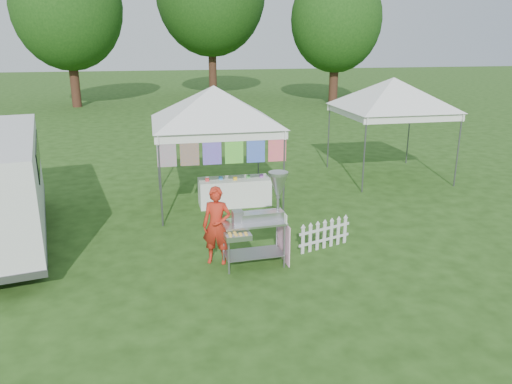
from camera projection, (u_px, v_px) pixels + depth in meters
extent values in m
plane|color=#214012|center=(240.00, 258.00, 9.72)|extent=(120.00, 120.00, 0.00)
cylinder|color=#59595E|center=(160.00, 182.00, 11.08)|extent=(0.04, 0.04, 2.10)
cylinder|color=#59595E|center=(284.00, 175.00, 11.63)|extent=(0.04, 0.04, 2.10)
cylinder|color=#59595E|center=(158.00, 154.00, 13.73)|extent=(0.04, 0.04, 2.10)
cylinder|color=#59595E|center=(258.00, 149.00, 14.29)|extent=(0.04, 0.04, 2.10)
cube|color=white|center=(223.00, 137.00, 11.07)|extent=(3.00, 0.03, 0.22)
cube|color=white|center=(208.00, 118.00, 13.73)|extent=(3.00, 0.03, 0.22)
pyramid|color=white|center=(214.00, 85.00, 12.10)|extent=(4.24, 4.24, 0.90)
cylinder|color=#59595E|center=(223.00, 133.00, 11.05)|extent=(3.00, 0.03, 0.03)
cube|color=#30B793|center=(167.00, 151.00, 10.91)|extent=(0.42, 0.01, 0.70)
cube|color=orange|center=(189.00, 150.00, 11.01)|extent=(0.42, 0.01, 0.70)
cube|color=#A0169E|center=(212.00, 149.00, 11.10)|extent=(0.42, 0.01, 0.70)
cube|color=green|center=(234.00, 148.00, 11.20)|extent=(0.42, 0.01, 0.70)
cube|color=#1724BF|center=(256.00, 147.00, 11.30)|extent=(0.42, 0.01, 0.70)
cube|color=#DC1B9D|center=(277.00, 146.00, 11.40)|extent=(0.42, 0.01, 0.70)
cylinder|color=#59595E|center=(364.00, 155.00, 13.56)|extent=(0.04, 0.04, 2.10)
cylinder|color=#59595E|center=(458.00, 151.00, 14.11)|extent=(0.04, 0.04, 2.10)
cylinder|color=#59595E|center=(329.00, 136.00, 16.21)|extent=(0.04, 0.04, 2.10)
cylinder|color=#59595E|center=(409.00, 133.00, 16.77)|extent=(0.04, 0.04, 2.10)
cube|color=white|center=(415.00, 119.00, 13.55)|extent=(3.00, 0.03, 0.22)
cube|color=white|center=(371.00, 105.00, 16.21)|extent=(3.00, 0.03, 0.22)
pyramid|color=white|center=(394.00, 77.00, 14.59)|extent=(4.24, 4.24, 0.90)
cylinder|color=#59595E|center=(416.00, 116.00, 13.53)|extent=(3.00, 0.03, 0.03)
cylinder|color=#371F14|center=(74.00, 74.00, 30.39)|extent=(0.56, 0.56, 3.96)
ellipsoid|color=#275718|center=(67.00, 7.00, 29.25)|extent=(6.40, 6.40, 7.36)
cylinder|color=#371F14|center=(212.00, 62.00, 35.77)|extent=(0.56, 0.56, 4.84)
cylinder|color=#371F14|center=(334.00, 76.00, 31.73)|extent=(0.56, 0.56, 3.52)
ellipsoid|color=#275718|center=(336.00, 19.00, 30.71)|extent=(5.60, 5.60, 6.44)
cylinder|color=gray|center=(229.00, 252.00, 8.94)|extent=(0.04, 0.04, 0.86)
cylinder|color=gray|center=(284.00, 246.00, 9.20)|extent=(0.04, 0.04, 0.86)
cylinder|color=gray|center=(223.00, 242.00, 9.38)|extent=(0.04, 0.04, 0.86)
cylinder|color=gray|center=(277.00, 236.00, 9.64)|extent=(0.04, 0.04, 0.86)
cube|color=gray|center=(254.00, 253.00, 9.34)|extent=(1.12, 0.61, 0.01)
cube|color=#B7B7BC|center=(254.00, 222.00, 9.16)|extent=(1.18, 0.64, 0.04)
cube|color=#B7B7BC|center=(262.00, 216.00, 9.22)|extent=(0.83, 0.28, 0.14)
cube|color=gray|center=(238.00, 216.00, 9.10)|extent=(0.20, 0.22, 0.21)
cylinder|color=gray|center=(278.00, 197.00, 9.20)|extent=(0.05, 0.05, 0.86)
cone|color=#B7B7BC|center=(278.00, 185.00, 9.12)|extent=(0.36, 0.36, 0.38)
cylinder|color=#B7B7BC|center=(278.00, 174.00, 9.06)|extent=(0.38, 0.38, 0.06)
cube|color=#B7B7BC|center=(238.00, 236.00, 8.76)|extent=(0.48, 0.31, 0.10)
cube|color=#FFABD5|center=(284.00, 241.00, 9.43)|extent=(0.06, 0.72, 0.78)
cube|color=white|center=(286.00, 219.00, 9.01)|extent=(0.02, 0.13, 0.17)
imported|color=#B52716|center=(217.00, 226.00, 9.32)|extent=(0.63, 0.51, 1.49)
cube|color=black|center=(38.00, 154.00, 10.84)|extent=(0.58, 2.94, 0.60)
cylinder|color=black|center=(39.00, 252.00, 9.07)|extent=(0.37, 0.77, 0.74)
cylinder|color=black|center=(39.00, 198.00, 12.14)|extent=(0.37, 0.77, 0.74)
cube|color=silver|center=(303.00, 241.00, 9.83)|extent=(0.07, 0.04, 0.56)
cube|color=silver|center=(310.00, 239.00, 9.91)|extent=(0.07, 0.04, 0.56)
cube|color=silver|center=(317.00, 237.00, 10.00)|extent=(0.07, 0.04, 0.56)
cube|color=silver|center=(324.00, 235.00, 10.09)|extent=(0.07, 0.04, 0.56)
cube|color=silver|center=(331.00, 234.00, 10.18)|extent=(0.07, 0.04, 0.56)
cube|color=silver|center=(338.00, 232.00, 10.27)|extent=(0.07, 0.04, 0.56)
cube|color=silver|center=(345.00, 230.00, 10.36)|extent=(0.07, 0.04, 0.56)
cube|color=silver|center=(324.00, 240.00, 10.12)|extent=(1.20, 0.44, 0.05)
cube|color=silver|center=(325.00, 229.00, 10.05)|extent=(1.20, 0.44, 0.05)
cube|color=white|center=(234.00, 192.00, 12.74)|extent=(1.80, 0.70, 0.69)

